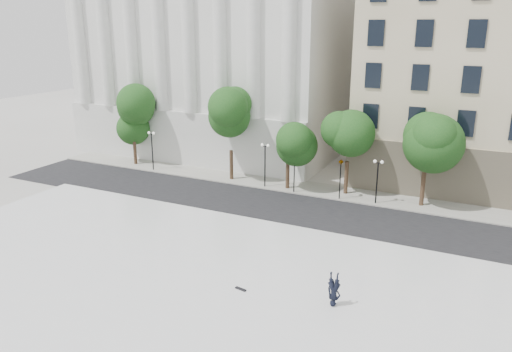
{
  "coord_description": "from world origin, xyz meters",
  "views": [
    {
      "loc": [
        14.3,
        -18.65,
        15.01
      ],
      "look_at": [
        0.29,
        10.0,
        5.3
      ],
      "focal_mm": 35.0,
      "sensor_mm": 36.0,
      "label": 1
    }
  ],
  "objects_px": {
    "traffic_light_west": "(295,154)",
    "traffic_light_east": "(341,159)",
    "person_lying": "(333,301)",
    "skateboard": "(241,289)"
  },
  "relations": [
    {
      "from": "person_lying",
      "to": "skateboard",
      "type": "relative_size",
      "value": 2.77
    },
    {
      "from": "traffic_light_east",
      "to": "skateboard",
      "type": "relative_size",
      "value": 6.05
    },
    {
      "from": "traffic_light_east",
      "to": "skateboard",
      "type": "xyz_separation_m",
      "value": [
        -0.2,
        -18.49,
        -3.28
      ]
    },
    {
      "from": "traffic_light_east",
      "to": "person_lying",
      "type": "distance_m",
      "value": 18.77
    },
    {
      "from": "traffic_light_west",
      "to": "traffic_light_east",
      "type": "xyz_separation_m",
      "value": [
        4.36,
        0.0,
        0.0
      ]
    },
    {
      "from": "traffic_light_east",
      "to": "skateboard",
      "type": "height_order",
      "value": "traffic_light_east"
    },
    {
      "from": "traffic_light_west",
      "to": "skateboard",
      "type": "relative_size",
      "value": 6.04
    },
    {
      "from": "traffic_light_east",
      "to": "person_lying",
      "type": "relative_size",
      "value": 2.18
    },
    {
      "from": "traffic_light_west",
      "to": "skateboard",
      "type": "distance_m",
      "value": 19.23
    },
    {
      "from": "traffic_light_west",
      "to": "person_lying",
      "type": "xyz_separation_m",
      "value": [
        9.45,
        -17.8,
        -3.05
      ]
    }
  ]
}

